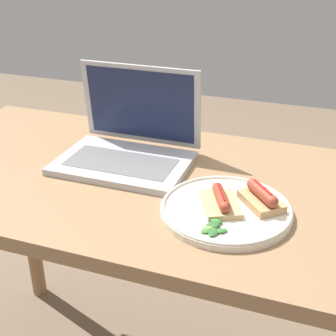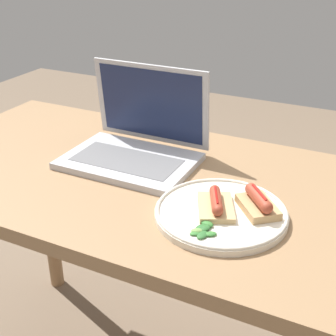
{
  "view_description": "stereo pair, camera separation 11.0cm",
  "coord_description": "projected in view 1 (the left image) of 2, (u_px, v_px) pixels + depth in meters",
  "views": [
    {
      "loc": [
        0.37,
        -0.97,
        1.33
      ],
      "look_at": [
        0.04,
        -0.05,
        0.84
      ],
      "focal_mm": 50.0,
      "sensor_mm": 36.0,
      "label": 1
    },
    {
      "loc": [
        0.47,
        -0.93,
        1.33
      ],
      "look_at": [
        0.04,
        -0.05,
        0.84
      ],
      "focal_mm": 50.0,
      "sensor_mm": 36.0,
      "label": 2
    }
  ],
  "objects": [
    {
      "name": "laptop",
      "position": [
        128.0,
        146.0,
        1.25
      ],
      "size": [
        0.34,
        0.26,
        0.24
      ],
      "color": "#B7B7BC",
      "rests_on": "desk"
    },
    {
      "name": "sausage_toast_left",
      "position": [
        221.0,
        201.0,
        1.02
      ],
      "size": [
        0.12,
        0.14,
        0.04
      ],
      "rotation": [
        0.0,
        0.0,
        2.01
      ],
      "color": "tan",
      "rests_on": "plate"
    },
    {
      "name": "plate",
      "position": [
        226.0,
        209.0,
        1.03
      ],
      "size": [
        0.29,
        0.29,
        0.02
      ],
      "color": "silver",
      "rests_on": "desk"
    },
    {
      "name": "desk",
      "position": [
        159.0,
        212.0,
        1.22
      ],
      "size": [
        1.42,
        0.68,
        0.78
      ],
      "color": "#93704C",
      "rests_on": "ground_plane"
    },
    {
      "name": "sausage_toast_middle",
      "position": [
        262.0,
        198.0,
        1.03
      ],
      "size": [
        0.12,
        0.12,
        0.05
      ],
      "rotation": [
        0.0,
        0.0,
        2.28
      ],
      "color": "tan",
      "rests_on": "plate"
    },
    {
      "name": "salad_pile",
      "position": [
        213.0,
        226.0,
        0.95
      ],
      "size": [
        0.06,
        0.08,
        0.01
      ],
      "color": "#2D662D",
      "rests_on": "plate"
    }
  ]
}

